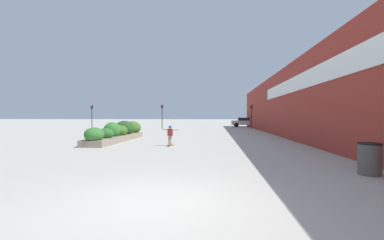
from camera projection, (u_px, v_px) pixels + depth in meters
The scene contains 11 objects.
ground_plane at pixel (157, 202), 5.28m from camera, with size 300.00×300.00×0.00m, color #ADA89E.
building_wall_right at pixel (286, 103), 21.39m from camera, with size 0.67×48.69×5.76m.
planter_box at pixel (119, 132), 18.92m from camera, with size 1.55×8.62×1.42m.
skateboard at pixel (170, 145), 15.35m from camera, with size 0.32×0.79×0.09m.
skateboarder at pixel (170, 133), 15.34m from camera, with size 1.06×0.20×1.13m.
trash_bin at pixel (370, 159), 7.72m from camera, with size 0.65×0.65×0.97m.
car_leftmost at pixel (304, 122), 41.06m from camera, with size 4.60×1.86×1.55m.
car_center_left at pixel (244, 122), 42.68m from camera, with size 4.05×1.88×1.56m.
traffic_light_left at pixel (162, 112), 36.99m from camera, with size 0.28×0.30×3.43m.
traffic_light_right at pixel (252, 112), 36.24m from camera, with size 0.28×0.30×3.39m.
traffic_light_far_left at pixel (92, 113), 37.98m from camera, with size 0.28×0.30×3.39m.
Camera 1 is at (1.20, -5.17, 1.77)m, focal length 24.00 mm.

